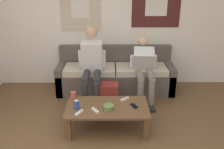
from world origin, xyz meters
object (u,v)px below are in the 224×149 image
object	(u,v)px
coffee_table	(107,110)
game_controller_far_center	(79,112)
person_seated_adult	(92,63)
cell_phone	(134,106)
ceramic_bowl	(109,107)
pillar_candle	(73,95)
game_controller_near_right	(95,110)
couch	(115,76)
backpack	(108,96)
person_seated_teen	(144,67)
game_controller_near_left	(125,99)
drink_can_blue	(77,105)

from	to	relation	value
coffee_table	game_controller_far_center	distance (m)	0.41
person_seated_adult	cell_phone	distance (m)	1.13
ceramic_bowl	cell_phone	distance (m)	0.36
pillar_candle	cell_phone	world-z (taller)	pillar_candle
pillar_candle	cell_phone	size ratio (longest dim) A/B	0.71
game_controller_near_right	cell_phone	size ratio (longest dim) A/B	0.91
pillar_candle	coffee_table	bearing A→B (deg)	-26.63
couch	pillar_candle	size ratio (longest dim) A/B	19.50
coffee_table	person_seated_adult	world-z (taller)	person_seated_adult
couch	cell_phone	xyz separation A→B (m)	(0.23, -1.27, 0.08)
coffee_table	backpack	distance (m)	0.61
person_seated_adult	game_controller_far_center	bearing A→B (deg)	-95.40
person_seated_teen	game_controller_near_left	xyz separation A→B (m)	(-0.37, -0.76, -0.21)
game_controller_near_left	cell_phone	distance (m)	0.22
pillar_candle	cell_phone	bearing A→B (deg)	-16.05
backpack	cell_phone	distance (m)	0.71
person_seated_teen	game_controller_near_right	bearing A→B (deg)	-125.84
couch	pillar_candle	world-z (taller)	couch
ceramic_bowl	game_controller_far_center	world-z (taller)	ceramic_bowl
ceramic_bowl	coffee_table	bearing A→B (deg)	104.18
game_controller_near_left	game_controller_near_right	distance (m)	0.52
pillar_candle	couch	bearing A→B (deg)	58.12
backpack	pillar_candle	distance (m)	0.65
coffee_table	drink_can_blue	bearing A→B (deg)	-172.14
couch	game_controller_near_right	world-z (taller)	couch
person_seated_teen	person_seated_adult	bearing A→B (deg)	-175.88
drink_can_blue	game_controller_near_right	distance (m)	0.27
couch	game_controller_far_center	distance (m)	1.53
pillar_candle	cell_phone	distance (m)	0.90
couch	cell_phone	distance (m)	1.29
backpack	pillar_candle	world-z (taller)	pillar_candle
person_seated_adult	pillar_candle	distance (m)	0.73
pillar_candle	game_controller_near_left	world-z (taller)	pillar_candle
pillar_candle	cell_phone	xyz separation A→B (m)	(0.87, -0.25, -0.04)
cell_phone	drink_can_blue	bearing A→B (deg)	-175.76
coffee_table	pillar_candle	distance (m)	0.57
pillar_candle	game_controller_near_right	world-z (taller)	pillar_candle
ceramic_bowl	drink_can_blue	xyz separation A→B (m)	(-0.43, 0.02, 0.03)
ceramic_bowl	cell_phone	xyz separation A→B (m)	(0.35, 0.08, -0.03)
person_seated_teen	backpack	size ratio (longest dim) A/B	2.51
person_seated_adult	cell_phone	size ratio (longest dim) A/B	8.25
person_seated_teen	drink_can_blue	size ratio (longest dim) A/B	8.40
game_controller_near_right	drink_can_blue	bearing A→B (deg)	164.83
couch	person_seated_adult	xyz separation A→B (m)	(-0.40, -0.38, 0.39)
coffee_table	couch	bearing A→B (deg)	83.89
backpack	ceramic_bowl	xyz separation A→B (m)	(0.01, -0.67, 0.19)
backpack	ceramic_bowl	distance (m)	0.70
person_seated_teen	cell_phone	size ratio (longest dim) A/B	6.89
backpack	game_controller_far_center	world-z (taller)	backpack
pillar_candle	game_controller_near_right	distance (m)	0.51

